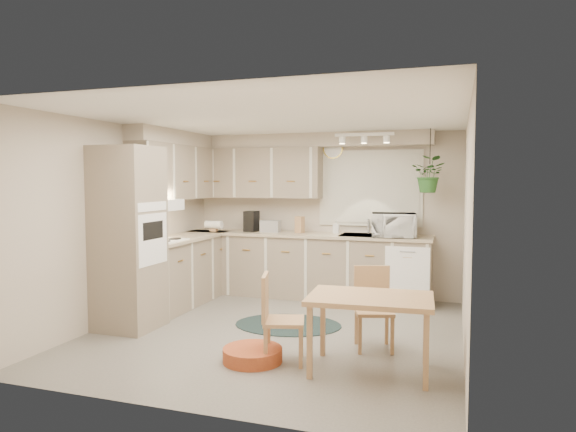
# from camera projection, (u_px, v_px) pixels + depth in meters

# --- Properties ---
(floor) EXTENTS (4.20, 4.20, 0.00)m
(floor) POSITION_uv_depth(u_px,v_px,m) (277.00, 332.00, 5.80)
(floor) COLOR slate
(floor) RESTS_ON ground
(ceiling) EXTENTS (4.20, 4.20, 0.00)m
(ceiling) POSITION_uv_depth(u_px,v_px,m) (276.00, 118.00, 5.63)
(ceiling) COLOR white
(ceiling) RESTS_ON wall_back
(wall_back) EXTENTS (4.00, 0.04, 2.40)m
(wall_back) POSITION_uv_depth(u_px,v_px,m) (323.00, 215.00, 7.70)
(wall_back) COLOR #BEB09D
(wall_back) RESTS_ON floor
(wall_front) EXTENTS (4.00, 0.04, 2.40)m
(wall_front) POSITION_uv_depth(u_px,v_px,m) (180.00, 251.00, 3.72)
(wall_front) COLOR #BEB09D
(wall_front) RESTS_ON floor
(wall_left) EXTENTS (0.04, 4.20, 2.40)m
(wall_left) POSITION_uv_depth(u_px,v_px,m) (124.00, 222.00, 6.34)
(wall_left) COLOR #BEB09D
(wall_left) RESTS_ON floor
(wall_right) EXTENTS (0.04, 4.20, 2.40)m
(wall_right) POSITION_uv_depth(u_px,v_px,m) (466.00, 232.00, 5.09)
(wall_right) COLOR #BEB09D
(wall_right) RESTS_ON floor
(base_cab_left) EXTENTS (0.60, 1.85, 0.90)m
(base_cab_left) POSITION_uv_depth(u_px,v_px,m) (183.00, 271.00, 7.13)
(base_cab_left) COLOR gray
(base_cab_left) RESTS_ON floor
(base_cab_back) EXTENTS (3.60, 0.60, 0.90)m
(base_cab_back) POSITION_uv_depth(u_px,v_px,m) (305.00, 266.00, 7.53)
(base_cab_back) COLOR gray
(base_cab_back) RESTS_ON floor
(counter_left) EXTENTS (0.64, 1.89, 0.04)m
(counter_left) POSITION_uv_depth(u_px,v_px,m) (183.00, 238.00, 7.09)
(counter_left) COLOR #C2B18E
(counter_left) RESTS_ON base_cab_left
(counter_back) EXTENTS (3.64, 0.64, 0.04)m
(counter_back) POSITION_uv_depth(u_px,v_px,m) (305.00, 235.00, 7.49)
(counter_back) COLOR #C2B18E
(counter_back) RESTS_ON base_cab_back
(oven_stack) EXTENTS (0.65, 0.65, 2.10)m
(oven_stack) POSITION_uv_depth(u_px,v_px,m) (129.00, 238.00, 5.89)
(oven_stack) COLOR gray
(oven_stack) RESTS_ON floor
(wall_oven_face) EXTENTS (0.02, 0.56, 0.58)m
(wall_oven_face) POSITION_uv_depth(u_px,v_px,m) (153.00, 239.00, 5.79)
(wall_oven_face) COLOR white
(wall_oven_face) RESTS_ON oven_stack
(upper_cab_left) EXTENTS (0.35, 2.00, 0.75)m
(upper_cab_left) POSITION_uv_depth(u_px,v_px,m) (178.00, 172.00, 7.19)
(upper_cab_left) COLOR gray
(upper_cab_left) RESTS_ON wall_left
(upper_cab_back) EXTENTS (2.00, 0.35, 0.75)m
(upper_cab_back) POSITION_uv_depth(u_px,v_px,m) (257.00, 173.00, 7.81)
(upper_cab_back) COLOR gray
(upper_cab_back) RESTS_ON wall_back
(soffit_left) EXTENTS (0.30, 2.00, 0.20)m
(soffit_left) POSITION_uv_depth(u_px,v_px,m) (176.00, 138.00, 7.16)
(soffit_left) COLOR #BEB09D
(soffit_left) RESTS_ON wall_left
(soffit_back) EXTENTS (3.60, 0.30, 0.20)m
(soffit_back) POSITION_uv_depth(u_px,v_px,m) (308.00, 140.00, 7.55)
(soffit_back) COLOR #BEB09D
(soffit_back) RESTS_ON wall_back
(cooktop) EXTENTS (0.52, 0.58, 0.02)m
(cooktop) POSITION_uv_depth(u_px,v_px,m) (161.00, 241.00, 6.54)
(cooktop) COLOR white
(cooktop) RESTS_ON counter_left
(range_hood) EXTENTS (0.40, 0.60, 0.14)m
(range_hood) POSITION_uv_depth(u_px,v_px,m) (159.00, 205.00, 6.52)
(range_hood) COLOR white
(range_hood) RESTS_ON upper_cab_left
(window_blinds) EXTENTS (1.40, 0.02, 1.00)m
(window_blinds) POSITION_uv_depth(u_px,v_px,m) (370.00, 188.00, 7.43)
(window_blinds) COLOR white
(window_blinds) RESTS_ON wall_back
(window_frame) EXTENTS (1.50, 0.02, 1.10)m
(window_frame) POSITION_uv_depth(u_px,v_px,m) (370.00, 188.00, 7.44)
(window_frame) COLOR beige
(window_frame) RESTS_ON wall_back
(sink) EXTENTS (0.70, 0.48, 0.10)m
(sink) POSITION_uv_depth(u_px,v_px,m) (366.00, 238.00, 7.22)
(sink) COLOR #A6A8AE
(sink) RESTS_ON counter_back
(dishwasher_front) EXTENTS (0.58, 0.02, 0.83)m
(dishwasher_front) POSITION_uv_depth(u_px,v_px,m) (407.00, 278.00, 6.77)
(dishwasher_front) COLOR white
(dishwasher_front) RESTS_ON base_cab_back
(track_light_bar) EXTENTS (0.80, 0.04, 0.04)m
(track_light_bar) POSITION_uv_depth(u_px,v_px,m) (364.00, 134.00, 6.88)
(track_light_bar) COLOR white
(track_light_bar) RESTS_ON ceiling
(wall_clock) EXTENTS (0.30, 0.03, 0.30)m
(wall_clock) POSITION_uv_depth(u_px,v_px,m) (333.00, 149.00, 7.56)
(wall_clock) COLOR #DBBE4D
(wall_clock) RESTS_ON wall_back
(dining_table) EXTENTS (1.13, 0.79, 0.69)m
(dining_table) POSITION_uv_depth(u_px,v_px,m) (370.00, 334.00, 4.59)
(dining_table) COLOR tan
(dining_table) RESTS_ON floor
(chair_left) EXTENTS (0.48, 0.48, 0.84)m
(chair_left) POSITION_uv_depth(u_px,v_px,m) (284.00, 318.00, 4.82)
(chair_left) COLOR tan
(chair_left) RESTS_ON floor
(chair_back) EXTENTS (0.49, 0.49, 0.83)m
(chair_back) POSITION_uv_depth(u_px,v_px,m) (374.00, 309.00, 5.19)
(chair_back) COLOR tan
(chair_back) RESTS_ON floor
(braided_rug) EXTENTS (1.38, 1.11, 0.01)m
(braided_rug) POSITION_uv_depth(u_px,v_px,m) (288.00, 325.00, 6.08)
(braided_rug) COLOR black
(braided_rug) RESTS_ON floor
(pet_bed) EXTENTS (0.69, 0.69, 0.13)m
(pet_bed) POSITION_uv_depth(u_px,v_px,m) (253.00, 355.00, 4.85)
(pet_bed) COLOR #A84D21
(pet_bed) RESTS_ON floor
(microwave) EXTENTS (0.63, 0.41, 0.40)m
(microwave) POSITION_uv_depth(u_px,v_px,m) (394.00, 222.00, 6.99)
(microwave) COLOR white
(microwave) RESTS_ON counter_back
(soap_bottle) EXTENTS (0.10, 0.19, 0.09)m
(soap_bottle) POSITION_uv_depth(u_px,v_px,m) (336.00, 230.00, 7.50)
(soap_bottle) COLOR white
(soap_bottle) RESTS_ON counter_back
(hanging_plant) EXTENTS (0.55, 0.59, 0.38)m
(hanging_plant) POSITION_uv_depth(u_px,v_px,m) (430.00, 178.00, 6.80)
(hanging_plant) COLOR #2B6026
(hanging_plant) RESTS_ON ceiling
(coffee_maker) EXTENTS (0.19, 0.23, 0.31)m
(coffee_maker) POSITION_uv_depth(u_px,v_px,m) (252.00, 221.00, 7.75)
(coffee_maker) COLOR black
(coffee_maker) RESTS_ON counter_back
(toaster) EXTENTS (0.29, 0.17, 0.18)m
(toaster) POSITION_uv_depth(u_px,v_px,m) (270.00, 226.00, 7.68)
(toaster) COLOR #A6A8AE
(toaster) RESTS_ON counter_back
(knife_block) EXTENTS (0.13, 0.13, 0.24)m
(knife_block) POSITION_uv_depth(u_px,v_px,m) (300.00, 225.00, 7.57)
(knife_block) COLOR tan
(knife_block) RESTS_ON counter_back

